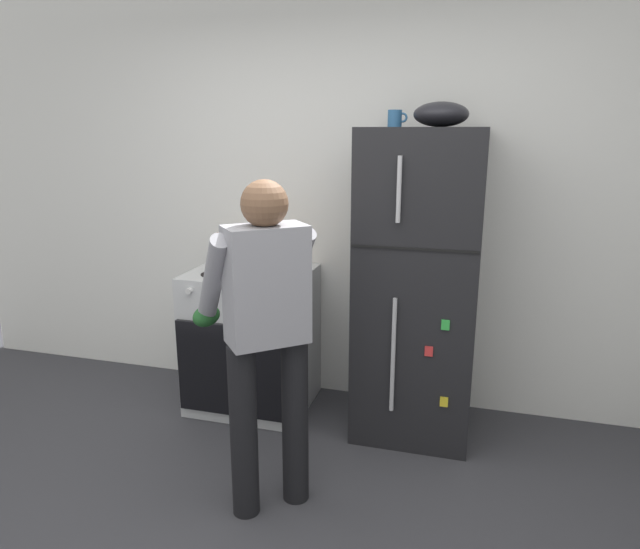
# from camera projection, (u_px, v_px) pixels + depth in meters

# --- Properties ---
(kitchen_wall_back) EXTENTS (6.00, 0.10, 2.70)m
(kitchen_wall_back) POSITION_uv_depth(u_px,v_px,m) (351.00, 200.00, 3.71)
(kitchen_wall_back) COLOR white
(kitchen_wall_back) RESTS_ON ground
(refrigerator) EXTENTS (0.68, 0.72, 1.82)m
(refrigerator) POSITION_uv_depth(u_px,v_px,m) (418.00, 285.00, 3.33)
(refrigerator) COLOR black
(refrigerator) RESTS_ON ground
(stove_range) EXTENTS (0.76, 0.67, 0.93)m
(stove_range) POSITION_uv_depth(u_px,v_px,m) (252.00, 339.00, 3.72)
(stove_range) COLOR silver
(stove_range) RESTS_ON ground
(person_cook) EXTENTS (0.64, 0.67, 1.60)m
(person_cook) POSITION_uv_depth(u_px,v_px,m) (265.00, 321.00, 2.59)
(person_cook) COLOR black
(person_cook) RESTS_ON ground
(red_pot) EXTENTS (0.36, 0.26, 0.14)m
(red_pot) POSITION_uv_depth(u_px,v_px,m) (271.00, 263.00, 3.50)
(red_pot) COLOR orange
(red_pot) RESTS_ON stove_range
(coffee_mug) EXTENTS (0.11, 0.08, 0.10)m
(coffee_mug) POSITION_uv_depth(u_px,v_px,m) (395.00, 118.00, 3.18)
(coffee_mug) COLOR #2D6093
(coffee_mug) RESTS_ON refrigerator
(pepper_mill) EXTENTS (0.05, 0.05, 0.20)m
(pepper_mill) POSITION_uv_depth(u_px,v_px,m) (221.00, 247.00, 3.85)
(pepper_mill) COLOR brown
(pepper_mill) RESTS_ON stove_range
(mixing_bowl) EXTENTS (0.30, 0.30, 0.13)m
(mixing_bowl) POSITION_uv_depth(u_px,v_px,m) (441.00, 114.00, 3.06)
(mixing_bowl) COLOR black
(mixing_bowl) RESTS_ON refrigerator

